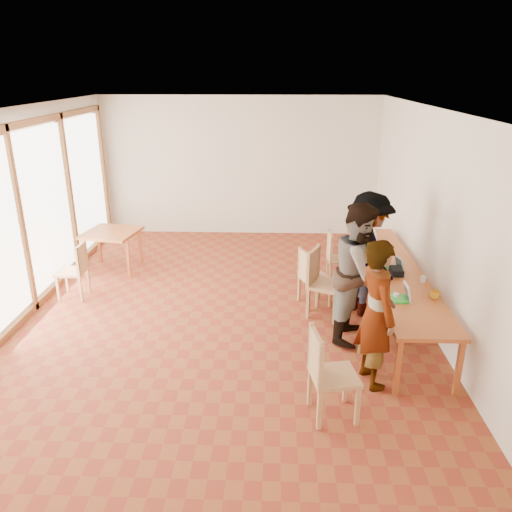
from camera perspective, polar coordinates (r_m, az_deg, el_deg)
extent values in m
plane|color=brown|center=(7.72, -3.68, -6.42)|extent=(8.00, 8.00, 0.00)
cube|color=silver|center=(11.05, -1.85, 10.14)|extent=(6.00, 0.10, 3.00)
cube|color=silver|center=(3.55, -10.58, -14.04)|extent=(6.00, 0.10, 3.00)
cube|color=silver|center=(7.48, 19.63, 3.88)|extent=(0.10, 8.00, 3.00)
cube|color=white|center=(8.02, -25.53, 4.14)|extent=(0.10, 8.00, 3.00)
cube|color=white|center=(6.90, -4.27, 16.56)|extent=(6.00, 8.00, 0.04)
cube|color=#AC5526|center=(7.56, 15.39, -1.71)|extent=(0.80, 4.00, 0.05)
cube|color=#AC5526|center=(5.97, 15.89, -12.12)|extent=(0.06, 0.06, 0.70)
cube|color=#AC5526|center=(9.40, 10.62, 0.66)|extent=(0.06, 0.06, 0.70)
cube|color=#AC5526|center=(6.17, 22.17, -11.80)|extent=(0.06, 0.06, 0.70)
cube|color=#AC5526|center=(9.53, 14.67, 0.60)|extent=(0.06, 0.06, 0.70)
cube|color=#AC5526|center=(9.40, -16.23, 2.57)|extent=(0.90, 0.90, 0.05)
cube|color=#AC5526|center=(9.30, -19.00, -0.38)|extent=(0.05, 0.05, 0.70)
cube|color=#AC5526|center=(9.98, -17.49, 1.22)|extent=(0.05, 0.05, 0.70)
cube|color=#AC5526|center=(9.05, -14.38, -0.45)|extent=(0.05, 0.05, 0.70)
cube|color=#AC5526|center=(9.75, -13.16, 1.19)|extent=(0.05, 0.05, 0.70)
cube|color=tan|center=(5.43, 8.95, -13.41)|extent=(0.55, 0.55, 0.04)
cube|color=tan|center=(5.23, 6.83, -11.21)|extent=(0.13, 0.47, 0.49)
cube|color=tan|center=(7.84, 6.79, -2.55)|extent=(0.55, 0.55, 0.04)
cube|color=tan|center=(7.67, 5.58, -1.08)|extent=(0.20, 0.41, 0.44)
cube|color=tan|center=(7.48, 8.06, -3.33)|extent=(0.63, 0.63, 0.05)
cube|color=tan|center=(7.43, 6.56, -1.10)|extent=(0.24, 0.46, 0.50)
cube|color=tan|center=(8.67, 9.62, -0.39)|extent=(0.44, 0.44, 0.04)
cube|color=tan|center=(8.56, 8.44, 1.13)|extent=(0.06, 0.43, 0.45)
cube|color=tan|center=(8.57, -20.32, -1.71)|extent=(0.43, 0.43, 0.04)
cube|color=tan|center=(8.41, -19.30, -0.21)|extent=(0.04, 0.43, 0.45)
imported|color=gray|center=(5.85, 13.60, -6.46)|extent=(0.58, 0.74, 1.78)
imported|color=gray|center=(6.79, 11.78, -1.89)|extent=(1.01, 1.13, 1.91)
imported|color=gray|center=(7.53, 12.62, 0.17)|extent=(1.10, 1.38, 1.87)
cube|color=green|center=(6.60, 16.05, -4.72)|extent=(0.19, 0.26, 0.03)
cube|color=white|center=(6.59, 16.92, -3.96)|extent=(0.08, 0.24, 0.22)
cube|color=green|center=(7.57, 15.49, -1.39)|extent=(0.22, 0.26, 0.02)
cube|color=white|center=(7.58, 16.07, -0.75)|extent=(0.13, 0.22, 0.19)
cube|color=green|center=(8.77, 12.74, 1.89)|extent=(0.22, 0.27, 0.02)
cube|color=white|center=(8.78, 13.29, 2.45)|extent=(0.12, 0.23, 0.20)
imported|color=yellow|center=(6.76, 19.79, -4.21)|extent=(0.13, 0.13, 0.10)
cylinder|color=#1A6B37|center=(7.62, 13.94, -0.06)|extent=(0.07, 0.07, 0.28)
cylinder|color=silver|center=(7.23, 18.55, -2.48)|extent=(0.07, 0.07, 0.09)
cylinder|color=white|center=(6.64, 15.72, -4.40)|extent=(0.08, 0.08, 0.06)
cube|color=#E5417A|center=(7.43, 13.06, -1.63)|extent=(0.05, 0.10, 0.01)
cube|color=black|center=(7.39, 15.75, -1.68)|extent=(0.16, 0.26, 0.09)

